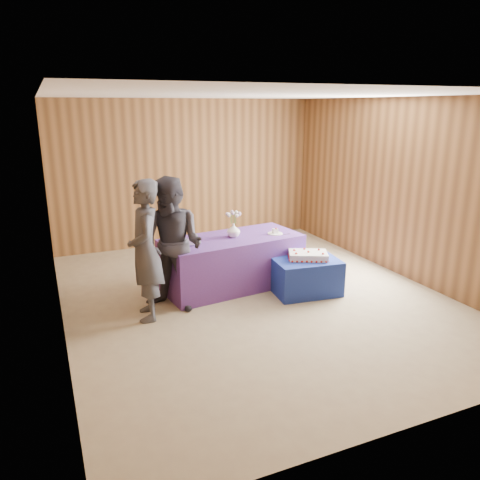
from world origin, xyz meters
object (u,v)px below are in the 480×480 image
vase (233,230)px  guest_left (145,251)px  cake_table (305,275)px  serving_table (232,262)px  guest_right (173,245)px  sheet_cake (308,255)px

vase → guest_left: (-1.40, -0.57, 0.03)m
cake_table → serving_table: size_ratio=0.45×
vase → guest_left: bearing=-158.0°
guest_left → guest_right: (0.37, 0.11, -0.00)m
serving_table → guest_left: guest_left is taller
vase → cake_table: bearing=-37.1°
vase → guest_left: 1.51m
cake_table → guest_right: size_ratio=0.52×
serving_table → guest_right: bearing=-162.3°
cake_table → guest_left: (-2.23, 0.07, 0.62)m
serving_table → guest_right: 1.19m
cake_table → serving_table: (-0.87, 0.62, 0.12)m
cake_table → sheet_cake: size_ratio=1.37×
serving_table → vase: size_ratio=10.04×
guest_right → sheet_cake: bearing=40.9°
sheet_cake → serving_table: bearing=170.8°
cake_table → sheet_cake: bearing=-6.6°
cake_table → sheet_cake: 0.30m
sheet_cake → guest_left: size_ratio=0.38×
vase → guest_left: guest_left is taller
cake_table → vase: vase is taller
cake_table → guest_right: (-1.86, 0.17, 0.62)m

